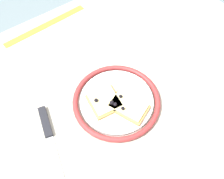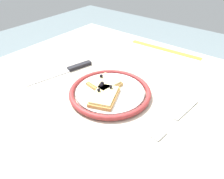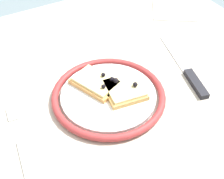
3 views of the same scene
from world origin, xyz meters
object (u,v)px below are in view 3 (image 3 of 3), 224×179
at_px(plate, 109,96).
at_px(pizza_slice_far, 124,90).
at_px(knife, 190,75).
at_px(napkin, 174,9).
at_px(fork, 20,144).
at_px(dining_table, 94,133).
at_px(pizza_slice_near, 96,82).

relative_size(plate, pizza_slice_far, 2.63).
bearing_deg(knife, napkin, 59.02).
xyz_separation_m(pizza_slice_far, knife, (0.17, -0.02, -0.02)).
height_order(pizza_slice_far, fork, pizza_slice_far).
bearing_deg(knife, dining_table, 173.18).
distance_m(dining_table, pizza_slice_near, 0.13).
distance_m(plate, knife, 0.20).
relative_size(pizza_slice_near, napkin, 0.93).
height_order(dining_table, napkin, napkin).
xyz_separation_m(fork, napkin, (0.55, 0.25, 0.00)).
xyz_separation_m(plate, pizza_slice_near, (-0.01, 0.04, 0.01)).
bearing_deg(dining_table, fork, -171.55).
bearing_deg(napkin, knife, -120.98).
bearing_deg(knife, plate, 172.00).
distance_m(pizza_slice_far, fork, 0.23).
bearing_deg(pizza_slice_near, knife, -17.66).
bearing_deg(plate, fork, -173.42).
height_order(plate, knife, plate).
bearing_deg(pizza_slice_near, dining_table, -128.65).
bearing_deg(plate, pizza_slice_near, 104.93).
bearing_deg(fork, plate, 6.58).
distance_m(pizza_slice_near, napkin, 0.41).
height_order(pizza_slice_far, napkin, pizza_slice_far).
xyz_separation_m(pizza_slice_far, fork, (-0.23, -0.01, -0.02)).
height_order(plate, pizza_slice_far, pizza_slice_far).
bearing_deg(pizza_slice_near, pizza_slice_far, -49.97).
bearing_deg(pizza_slice_far, plate, 160.70).
distance_m(fork, napkin, 0.61).
height_order(dining_table, pizza_slice_near, pizza_slice_near).
distance_m(pizza_slice_far, napkin, 0.40).
height_order(plate, napkin, plate).
bearing_deg(fork, knife, -0.65).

